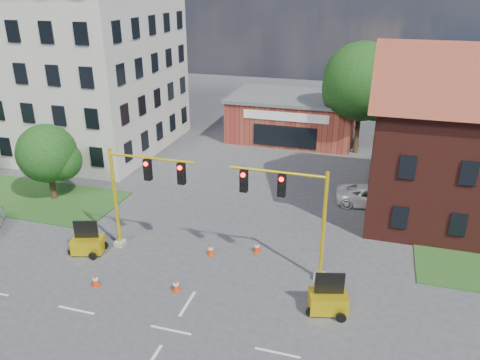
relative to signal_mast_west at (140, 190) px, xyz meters
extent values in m
plane|color=#424244|center=(4.36, -6.00, -3.92)|extent=(120.00, 120.00, 0.00)
cube|color=beige|center=(-15.64, 16.00, 6.08)|extent=(18.00, 15.00, 20.00)
cube|color=maroon|center=(4.36, 24.00, -1.92)|extent=(12.00, 8.00, 4.00)
cube|color=#5B5B5D|center=(4.36, 24.00, 0.23)|extent=(12.40, 8.40, 0.30)
cube|color=white|center=(4.36, 19.95, -0.72)|extent=(8.00, 0.10, 0.80)
cube|color=black|center=(4.36, 19.95, -2.62)|extent=(6.00, 0.10, 2.00)
cylinder|color=#322212|center=(10.86, 21.00, -1.57)|extent=(0.44, 0.44, 4.69)
sphere|color=#153B12|center=(10.86, 21.00, 2.69)|extent=(6.93, 6.93, 6.93)
sphere|color=#153B12|center=(12.24, 21.30, 1.62)|extent=(4.85, 4.85, 4.85)
cylinder|color=#322212|center=(-9.64, 4.50, -2.66)|extent=(0.44, 0.44, 2.51)
sphere|color=#153B12|center=(-9.64, 4.50, -0.38)|extent=(4.17, 4.17, 4.17)
sphere|color=#153B12|center=(-8.81, 4.80, -0.95)|extent=(2.92, 2.92, 2.92)
cube|color=gray|center=(-1.64, 0.00, -3.77)|extent=(0.60, 0.60, 0.30)
cylinder|color=yellow|center=(-1.64, 0.00, -0.82)|extent=(0.20, 0.20, 6.20)
cylinder|color=yellow|center=(0.86, 0.00, 1.98)|extent=(5.00, 0.14, 0.14)
cube|color=black|center=(0.61, 0.00, 1.28)|extent=(0.40, 0.32, 1.20)
cube|color=black|center=(2.61, 0.00, 1.28)|extent=(0.40, 0.32, 1.20)
sphere|color=#FF0C07|center=(0.61, -0.18, 1.68)|extent=(0.24, 0.24, 0.24)
cube|color=gray|center=(10.36, 0.00, -3.77)|extent=(0.60, 0.60, 0.30)
cylinder|color=yellow|center=(10.36, 0.00, -0.82)|extent=(0.20, 0.20, 6.20)
cylinder|color=yellow|center=(7.86, 0.00, 1.98)|extent=(5.00, 0.14, 0.14)
cube|color=black|center=(8.11, 0.00, 1.28)|extent=(0.40, 0.32, 1.20)
cube|color=black|center=(6.11, 0.00, 1.28)|extent=(0.40, 0.32, 1.20)
sphere|color=#FF0C07|center=(8.11, -0.18, 1.68)|extent=(0.24, 0.24, 0.24)
cube|color=yellow|center=(-3.03, -1.23, -3.39)|extent=(2.01, 1.62, 0.87)
cube|color=black|center=(-3.03, -1.23, -2.37)|extent=(1.33, 0.50, 1.07)
cube|color=yellow|center=(11.07, -2.57, -3.37)|extent=(2.05, 1.62, 0.90)
cube|color=black|center=(11.07, -2.57, -2.32)|extent=(1.39, 0.47, 1.10)
cube|color=red|center=(-0.80, -4.00, -3.90)|extent=(0.38, 0.38, 0.04)
cone|color=red|center=(-0.80, -4.00, -3.57)|extent=(0.40, 0.40, 0.70)
cylinder|color=white|center=(-0.80, -4.00, -3.50)|extent=(0.27, 0.27, 0.09)
cube|color=red|center=(3.96, 0.55, -3.90)|extent=(0.38, 0.38, 0.04)
cone|color=red|center=(3.96, 0.55, -3.57)|extent=(0.40, 0.40, 0.70)
cylinder|color=white|center=(3.96, 0.55, -3.50)|extent=(0.27, 0.27, 0.09)
cube|color=red|center=(3.41, -3.20, -3.90)|extent=(0.38, 0.38, 0.04)
cone|color=red|center=(3.41, -3.20, -3.57)|extent=(0.40, 0.40, 0.70)
cylinder|color=white|center=(3.41, -3.20, -3.50)|extent=(0.27, 0.27, 0.09)
cube|color=red|center=(6.47, 1.61, -3.90)|extent=(0.38, 0.38, 0.04)
cone|color=red|center=(6.47, 1.61, -3.57)|extent=(0.40, 0.40, 0.70)
cylinder|color=white|center=(6.47, 1.61, -3.50)|extent=(0.27, 0.27, 0.09)
imported|color=white|center=(12.76, 10.00, -3.21)|extent=(5.29, 2.77, 1.42)
camera|label=1|loc=(12.22, -21.38, 10.86)|focal=35.00mm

